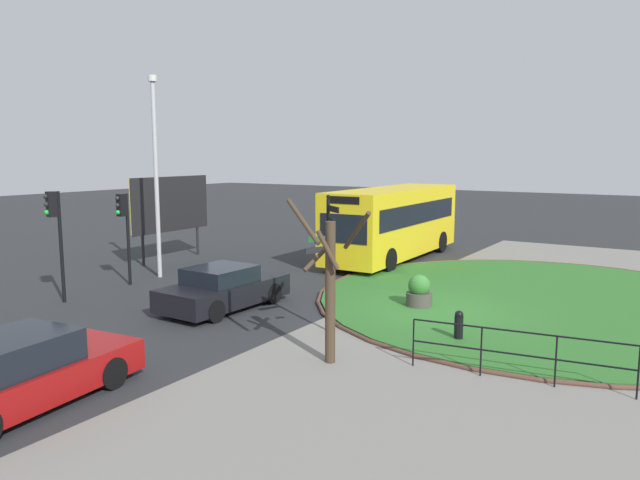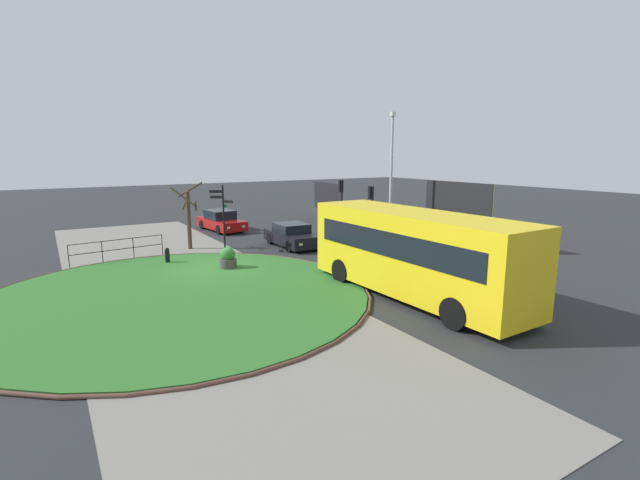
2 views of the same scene
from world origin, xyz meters
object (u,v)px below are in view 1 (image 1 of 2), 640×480
Objects in this scene: signpost_directional at (327,251)px; lamppost_tall at (156,171)px; car_near_lane at (20,374)px; planter_near_signpost at (419,293)px; bollard_foreground at (459,326)px; traffic_light_far at (124,218)px; traffic_light_near at (55,222)px; billboard_right at (171,205)px; street_tree_bare at (330,280)px; car_far_lane at (224,289)px; bus_yellow at (394,221)px.

signpost_directional is 0.48× the size of lamppost_tall.
car_near_lane reaches higher than planter_near_signpost.
signpost_directional is 7.53m from car_near_lane.
bollard_foreground is 12.38m from traffic_light_far.
traffic_light_near is at bearing 10.62° from traffic_light_far.
street_tree_bare is (-7.47, -12.75, -0.53)m from billboard_right.
signpost_directional is 3.44× the size of planter_near_signpost.
traffic_light_far is 10.60m from planter_near_signpost.
street_tree_bare is at bearing -177.98° from planter_near_signpost.
bollard_foreground is at bearing -83.00° from car_far_lane.
signpost_directional is 2.35m from street_tree_bare.
billboard_right reaches higher than planter_near_signpost.
car_far_lane is at bearing 95.35° from bollard_foreground.
bollard_foreground is 0.77× the size of planter_near_signpost.
signpost_directional is at bearing 107.95° from bollard_foreground.
traffic_light_near is (-12.81, 5.42, 0.88)m from bus_yellow.
bus_yellow is 2.05× the size of billboard_right.
traffic_light_near is at bearing 118.80° from planter_near_signpost.
signpost_directional is 4.46× the size of bollard_foreground.
car_far_lane is 0.93× the size of billboard_right.
bollard_foreground is at bearing -108.99° from billboard_right.
lamppost_tall is 11.57m from street_tree_bare.
planter_near_signpost is at bearing 29.40° from bus_yellow.
street_tree_bare reaches higher than traffic_light_near.
street_tree_bare is (-2.93, -10.30, -0.50)m from traffic_light_far.
bus_yellow is at bearing -1.57° from car_far_lane.
car_far_lane is 5.67m from traffic_light_near.
planter_near_signpost is at bearing 40.40° from bollard_foreground.
car_near_lane reaches higher than bollard_foreground.
traffic_light_far is 3.11× the size of planter_near_signpost.
traffic_light_near is 0.95× the size of street_tree_bare.
traffic_light_near reaches higher than car_far_lane.
billboard_right reaches higher than bollard_foreground.
car_near_lane is at bearing -165.85° from car_far_lane.
lamppost_tall reaches higher than billboard_right.
signpost_directional is 3.79m from bollard_foreground.
traffic_light_near is at bearing 116.62° from car_far_lane.
traffic_light_far is at bearing 83.89° from signpost_directional.
traffic_light_far is 10.72m from street_tree_bare.
car_near_lane is 11.06m from planter_near_signpost.
street_tree_bare reaches higher than signpost_directional.
bollard_foreground is 3.86m from street_tree_bare.
signpost_directional is 0.39× the size of bus_yellow.
traffic_light_far is at bearing 74.14° from street_tree_bare.
traffic_light_far is 5.17m from billboard_right.
planter_near_signpost is at bearing -17.05° from signpost_directional.
billboard_right is 14.79m from street_tree_bare.
car_far_lane is (0.37, 3.91, -1.55)m from signpost_directional.
car_near_lane is 1.25× the size of street_tree_bare.
planter_near_signpost is (2.49, 2.12, 0.06)m from bollard_foreground.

